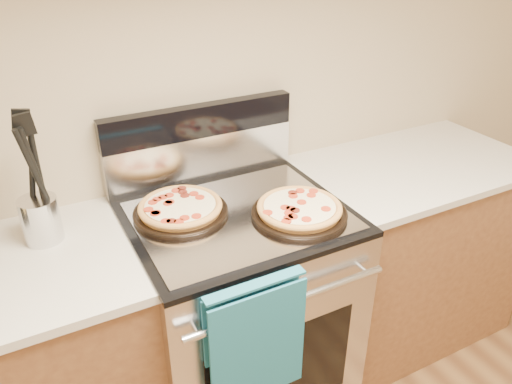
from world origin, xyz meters
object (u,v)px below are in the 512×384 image
pepperoni_pizza_back (181,209)px  pepperoni_pizza_front (299,210)px  utensil_crock (41,220)px  range_body (238,314)px

pepperoni_pizza_back → pepperoni_pizza_front: size_ratio=0.99×
pepperoni_pizza_back → utensil_crock: utensil_crock is taller
range_body → pepperoni_pizza_front: size_ratio=2.74×
range_body → pepperoni_pizza_back: (-0.18, 0.07, 0.50)m
utensil_crock → range_body: bearing=-13.6°
range_body → pepperoni_pizza_front: bearing=-35.8°
pepperoni_pizza_back → pepperoni_pizza_front: (0.36, -0.20, 0.00)m
range_body → pepperoni_pizza_back: pepperoni_pizza_back is taller
pepperoni_pizza_front → utensil_crock: (-0.80, 0.28, 0.04)m
pepperoni_pizza_front → utensil_crock: bearing=160.7°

